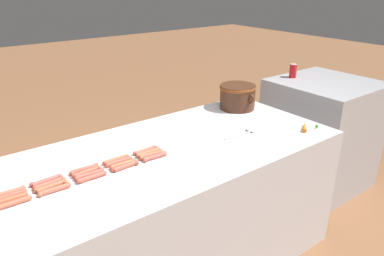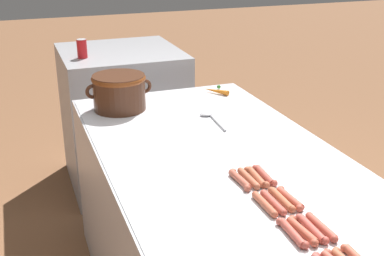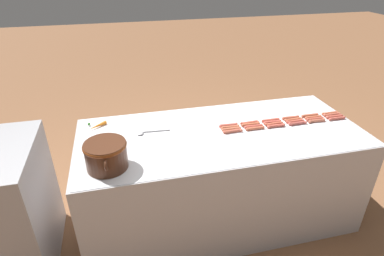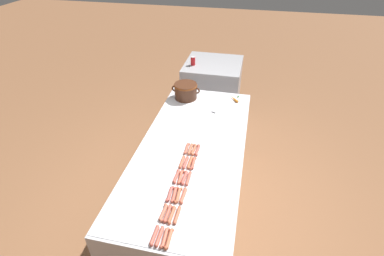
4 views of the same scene
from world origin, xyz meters
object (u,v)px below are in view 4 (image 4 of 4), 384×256
object	(u,v)px
back_cabinet	(212,94)
hot_dog_6	(159,236)
hot_dog_12	(165,238)
hot_dog_4	(182,162)
hot_dog_11	(190,149)
soda_can	(193,61)
hot_dog_10	(186,162)
hot_dog_15	(184,178)
hot_dog_19	(177,215)
carrot	(234,98)
hot_dog_13	(172,215)
hot_dog_20	(183,196)
hot_dog_0	(155,235)
hot_dog_9	(181,177)
hot_dog_17	(194,150)
hot_dog_18	(169,239)
serving_spoon	(214,113)
hot_dog_3	(176,176)
hot_dog_16	(190,162)
hot_dog_22	(193,163)
hot_dog_23	(198,150)
hot_dog_7	(167,213)
bean_pot	(186,90)
hot_dog_5	(187,148)
hot_dog_14	(178,195)
hot_dog_1	(163,212)
hot_dog_8	(175,194)
hot_dog_2	(170,194)

from	to	relation	value
back_cabinet	hot_dog_6	world-z (taller)	back_cabinet
hot_dog_12	hot_dog_4	bearing A→B (deg)	95.30
hot_dog_6	hot_dog_11	size ratio (longest dim) A/B	1.00
hot_dog_12	soda_can	world-z (taller)	soda_can
hot_dog_10	hot_dog_15	bearing A→B (deg)	-79.56
hot_dog_19	carrot	bearing A→B (deg)	82.53
hot_dog_13	hot_dog_20	size ratio (longest dim) A/B	1.00
hot_dog_19	soda_can	xyz separation A→B (m)	(-0.43, 2.53, 0.16)
hot_dog_20	soda_can	size ratio (longest dim) A/B	1.34
hot_dog_0	soda_can	xyz separation A→B (m)	(-0.32, 2.73, 0.16)
hot_dog_9	carrot	bearing A→B (deg)	77.92
hot_dog_17	hot_dog_19	size ratio (longest dim) A/B	1.00
hot_dog_18	hot_dog_19	distance (m)	0.20
hot_dog_4	serving_spoon	xyz separation A→B (m)	(0.16, 0.89, -0.01)
back_cabinet	hot_dog_19	world-z (taller)	back_cabinet
hot_dog_3	hot_dog_19	distance (m)	0.40
hot_dog_17	hot_dog_16	bearing A→B (deg)	-88.64
hot_dog_18	hot_dog_22	distance (m)	0.78
soda_can	hot_dog_13	bearing A→B (deg)	-81.27
hot_dog_10	hot_dog_23	distance (m)	0.21
hot_dog_23	serving_spoon	distance (m)	0.69
hot_dog_7	bean_pot	size ratio (longest dim) A/B	0.47
hot_dog_18	soda_can	xyz separation A→B (m)	(-0.43, 2.74, 0.16)
hot_dog_13	hot_dog_20	world-z (taller)	same
hot_dog_5	carrot	size ratio (longest dim) A/B	1.06
hot_dog_6	hot_dog_10	size ratio (longest dim) A/B	1.00
hot_dog_13	hot_dog_14	xyz separation A→B (m)	(-0.00, 0.19, 0.00)
hot_dog_12	hot_dog_22	world-z (taller)	same
hot_dog_20	hot_dog_23	xyz separation A→B (m)	(-0.00, 0.58, 0.00)
hot_dog_11	hot_dog_17	distance (m)	0.03
hot_dog_16	hot_dog_23	size ratio (longest dim) A/B	1.00
hot_dog_6	hot_dog_14	xyz separation A→B (m)	(0.04, 0.38, 0.00)
hot_dog_22	hot_dog_23	bearing A→B (deg)	89.86
bean_pot	carrot	world-z (taller)	bean_pot
hot_dog_9	hot_dog_14	xyz separation A→B (m)	(0.03, -0.20, 0.00)
hot_dog_20	hot_dog_3	bearing A→B (deg)	119.12
hot_dog_0	hot_dog_9	distance (m)	0.58
hot_dog_14	hot_dog_22	size ratio (longest dim) A/B	1.00
hot_dog_11	hot_dog_17	world-z (taller)	same
hot_dog_5	hot_dog_17	bearing A→B (deg)	-1.65
hot_dog_1	hot_dog_17	xyz separation A→B (m)	(0.07, 0.77, 0.00)
hot_dog_10	hot_dog_16	distance (m)	0.04
hot_dog_8	hot_dog_17	xyz separation A→B (m)	(0.03, 0.58, 0.00)
hot_dog_10	hot_dog_17	size ratio (longest dim) A/B	1.00
hot_dog_10	hot_dog_23	bearing A→B (deg)	70.35
hot_dog_15	carrot	size ratio (longest dim) A/B	1.06
hot_dog_4	hot_dog_12	distance (m)	0.78
hot_dog_9	hot_dog_2	bearing A→B (deg)	-101.15
hot_dog_2	hot_dog_19	bearing A→B (deg)	-59.32
bean_pot	hot_dog_15	bearing A→B (deg)	-77.05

